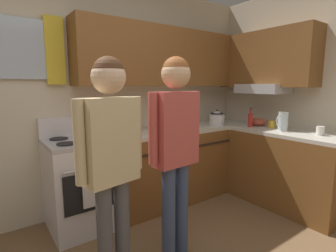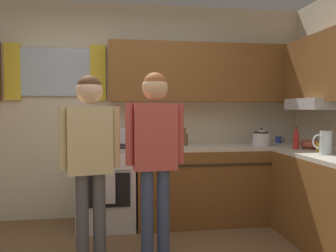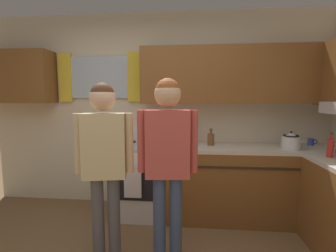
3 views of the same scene
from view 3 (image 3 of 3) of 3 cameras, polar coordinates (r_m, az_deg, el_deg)
name	(u,v)px [view 3 (image 3 of 3)]	position (r m, az deg, el deg)	size (l,w,h in m)	color
back_wall_unit	(160,98)	(3.22, -1.90, 6.66)	(4.60, 0.42, 2.60)	beige
kitchen_counter_run	(285,195)	(2.94, 26.22, -14.47)	(2.11, 1.87, 0.90)	brown
stove_oven	(139,177)	(3.15, -6.85, -12.11)	(0.63, 0.67, 1.10)	silver
bottle_oil_amber	(192,135)	(3.08, 5.64, -2.15)	(0.06, 0.06, 0.29)	#B27223
bottle_sauce_red	(330,148)	(2.82, 34.27, -4.35)	(0.06, 0.06, 0.25)	red
bottle_squat_brown	(211,139)	(3.00, 10.18, -3.06)	(0.08, 0.08, 0.21)	brown
mug_cobalt_blue	(311,142)	(3.43, 31.00, -3.27)	(0.11, 0.07, 0.08)	#2D479E
stovetop_kettle	(291,141)	(3.05, 27.28, -3.18)	(0.27, 0.20, 0.21)	silver
adult_left	(104,153)	(2.13, -14.99, -6.18)	(0.49, 0.22, 1.60)	#4C4C51
adult_in_plaid	(168,151)	(2.02, -0.11, -6.02)	(0.51, 0.22, 1.64)	#38476B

